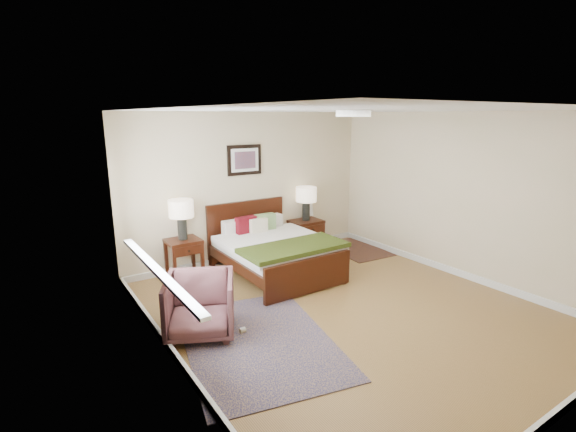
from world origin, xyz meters
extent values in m
plane|color=olive|center=(0.00, 0.00, 0.00)|extent=(5.00, 5.00, 0.00)
cube|color=beige|center=(0.00, 2.50, 1.25)|extent=(4.50, 0.04, 2.50)
cube|color=beige|center=(-2.25, 0.00, 1.25)|extent=(0.04, 5.00, 2.50)
cube|color=beige|center=(2.25, 0.00, 1.25)|extent=(0.04, 5.00, 2.50)
cube|color=white|center=(0.00, 0.00, 2.50)|extent=(4.50, 5.00, 0.02)
cube|color=silver|center=(-2.23, 0.70, 1.40)|extent=(0.02, 2.72, 1.32)
cube|color=silver|center=(-2.21, 0.70, 1.40)|extent=(0.01, 2.60, 1.20)
cube|color=silver|center=(-2.18, 0.70, 0.77)|extent=(0.10, 2.72, 0.04)
cube|color=silver|center=(-2.23, -1.75, 1.09)|extent=(0.01, 1.00, 2.18)
cube|color=brown|center=(-2.23, -1.75, 1.05)|extent=(0.01, 0.90, 2.10)
cylinder|color=#999999|center=(-2.20, -1.37, 1.00)|extent=(0.04, 0.04, 0.04)
cylinder|color=white|center=(0.00, 0.00, 2.46)|extent=(0.40, 0.40, 0.07)
cylinder|color=beige|center=(0.00, 0.00, 2.50)|extent=(0.44, 0.44, 0.01)
cube|color=black|center=(-0.13, 2.46, 0.52)|extent=(1.44, 0.06, 1.01)
cube|color=black|center=(-0.13, 0.65, 0.27)|extent=(1.44, 0.06, 0.50)
cube|color=black|center=(-0.81, 1.55, 0.29)|extent=(0.06, 1.79, 0.16)
cube|color=black|center=(0.55, 1.55, 0.29)|extent=(0.06, 1.79, 0.16)
cube|color=silver|center=(-0.13, 1.55, 0.41)|extent=(1.34, 1.77, 0.20)
cube|color=silver|center=(-0.13, 1.45, 0.54)|extent=(1.52, 1.54, 0.09)
cube|color=#31350F|center=(-0.13, 1.01, 0.59)|extent=(1.56, 0.70, 0.06)
cube|color=silver|center=(-0.44, 2.22, 0.67)|extent=(0.45, 0.18, 0.23)
cube|color=silver|center=(0.19, 2.22, 0.67)|extent=(0.45, 0.18, 0.23)
cube|color=#510910|center=(-0.33, 2.10, 0.70)|extent=(0.35, 0.17, 0.29)
cube|color=#6A8A50|center=(0.04, 2.10, 0.70)|extent=(0.35, 0.16, 0.29)
cube|color=beige|center=(-0.15, 2.02, 0.69)|extent=(0.31, 0.13, 0.25)
cube|color=black|center=(-0.13, 2.48, 1.72)|extent=(0.62, 0.03, 0.50)
cube|color=silver|center=(-0.13, 2.46, 1.72)|extent=(0.50, 0.01, 0.38)
cube|color=#A52D23|center=(-0.13, 2.44, 1.72)|extent=(0.38, 0.01, 0.28)
cube|color=black|center=(-1.33, 2.27, 0.57)|extent=(0.50, 0.45, 0.05)
cube|color=black|center=(-1.54, 2.08, 0.27)|extent=(0.05, 0.05, 0.55)
cube|color=black|center=(-1.11, 2.08, 0.27)|extent=(0.05, 0.05, 0.55)
cube|color=black|center=(-1.54, 2.46, 0.27)|extent=(0.05, 0.05, 0.55)
cube|color=black|center=(-1.11, 2.46, 0.27)|extent=(0.05, 0.05, 0.55)
cube|color=black|center=(-1.33, 2.06, 0.47)|extent=(0.44, 0.03, 0.14)
cube|color=black|center=(1.01, 2.27, 0.54)|extent=(0.57, 0.43, 0.05)
cube|color=black|center=(0.75, 2.08, 0.26)|extent=(0.05, 0.05, 0.52)
cube|color=black|center=(1.26, 2.08, 0.26)|extent=(0.05, 0.05, 0.52)
cube|color=black|center=(0.75, 2.46, 0.26)|extent=(0.05, 0.05, 0.52)
cube|color=black|center=(1.26, 2.46, 0.26)|extent=(0.05, 0.05, 0.52)
cube|color=black|center=(1.01, 2.07, 0.44)|extent=(0.51, 0.03, 0.14)
cube|color=black|center=(1.01, 2.27, 0.14)|extent=(0.51, 0.37, 0.03)
cube|color=black|center=(1.01, 2.27, 0.17)|extent=(0.21, 0.27, 0.03)
cube|color=black|center=(1.01, 2.27, 0.20)|extent=(0.21, 0.27, 0.03)
cube|color=black|center=(1.01, 2.27, 0.24)|extent=(0.21, 0.27, 0.03)
cube|color=black|center=(1.01, 2.27, 0.28)|extent=(0.21, 0.27, 0.03)
cylinder|color=black|center=(-1.33, 2.27, 0.76)|extent=(0.14, 0.14, 0.32)
cylinder|color=black|center=(-1.33, 2.27, 0.94)|extent=(0.02, 0.02, 0.06)
cylinder|color=beige|center=(-1.33, 2.27, 1.08)|extent=(0.37, 0.37, 0.26)
cylinder|color=black|center=(1.01, 2.27, 0.73)|extent=(0.14, 0.14, 0.32)
cylinder|color=black|center=(1.01, 2.27, 0.91)|extent=(0.02, 0.02, 0.06)
cylinder|color=beige|center=(1.01, 2.27, 1.05)|extent=(0.37, 0.37, 0.26)
imported|color=brown|center=(-1.80, 0.45, 0.35)|extent=(1.01, 1.02, 0.70)
cube|color=#0C143F|center=(-1.35, -0.06, 0.01)|extent=(1.96, 2.45, 0.01)
cube|color=black|center=(1.80, 1.77, 0.01)|extent=(0.95, 1.34, 0.01)
camera|label=1|loc=(-3.38, -3.70, 2.43)|focal=26.00mm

